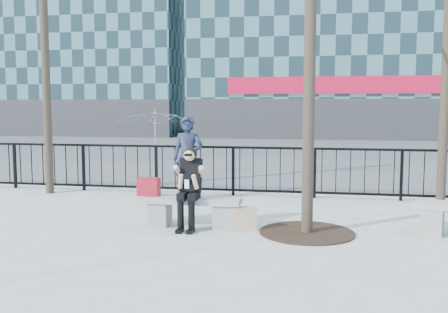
# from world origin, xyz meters

# --- Properties ---
(ground) EXTENTS (120.00, 120.00, 0.00)m
(ground) POSITION_xyz_m (0.00, 0.00, 0.00)
(ground) COLOR #9FA09B
(ground) RESTS_ON ground
(street_surface) EXTENTS (60.00, 23.00, 0.01)m
(street_surface) POSITION_xyz_m (0.00, 15.00, 0.00)
(street_surface) COLOR #474747
(street_surface) RESTS_ON ground
(railing) EXTENTS (14.00, 0.06, 1.10)m
(railing) POSITION_xyz_m (0.00, 3.00, 0.55)
(railing) COLOR black
(railing) RESTS_ON ground
(tree_grate) EXTENTS (1.50, 1.50, 0.02)m
(tree_grate) POSITION_xyz_m (1.90, -0.10, 0.01)
(tree_grate) COLOR black
(tree_grate) RESTS_ON ground
(bench_main) EXTENTS (1.65, 0.46, 0.49)m
(bench_main) POSITION_xyz_m (0.00, 0.00, 0.30)
(bench_main) COLOR slate
(bench_main) RESTS_ON ground
(seated_woman) EXTENTS (0.50, 0.64, 1.34)m
(seated_woman) POSITION_xyz_m (0.00, -0.16, 0.67)
(seated_woman) COLOR black
(seated_woman) RESTS_ON ground
(handbag) EXTENTS (0.38, 0.20, 0.30)m
(handbag) POSITION_xyz_m (-0.75, 0.02, 0.64)
(handbag) COLOR maroon
(handbag) RESTS_ON bench_main
(shopping_bag) EXTENTS (0.43, 0.24, 0.38)m
(shopping_bag) POSITION_xyz_m (0.89, -0.10, 0.19)
(shopping_bag) COLOR beige
(shopping_bag) RESTS_ON ground
(standing_man) EXTENTS (0.65, 0.43, 1.79)m
(standing_man) POSITION_xyz_m (-0.65, 2.26, 0.89)
(standing_man) COLOR black
(standing_man) RESTS_ON ground
(vendor_umbrella) EXTENTS (2.61, 2.64, 1.91)m
(vendor_umbrella) POSITION_xyz_m (-2.57, 5.76, 0.95)
(vendor_umbrella) COLOR yellow
(vendor_umbrella) RESTS_ON ground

